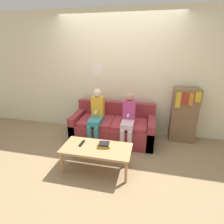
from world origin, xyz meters
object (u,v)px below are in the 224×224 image
object	(u,v)px
bookshelf	(184,115)
coffee_table	(97,150)
person_left	(96,114)
tv_remote	(82,143)
person_right	(128,118)
couch	(113,127)

from	to	relation	value
bookshelf	coffee_table	bearing A→B (deg)	-138.41
coffee_table	person_left	distance (m)	0.92
coffee_table	tv_remote	xyz separation A→B (m)	(-0.26, 0.05, 0.05)
coffee_table	person_right	world-z (taller)	person_right
person_left	tv_remote	size ratio (longest dim) A/B	6.45
tv_remote	bookshelf	size ratio (longest dim) A/B	0.15
person_right	bookshelf	bearing A→B (deg)	23.04
person_right	bookshelf	world-z (taller)	bookshelf
bookshelf	tv_remote	bearing A→B (deg)	-144.18
person_left	bookshelf	size ratio (longest dim) A/B	0.98
person_left	tv_remote	distance (m)	0.82
coffee_table	bookshelf	distance (m)	1.97
person_right	bookshelf	xyz separation A→B (m)	(1.08, 0.46, -0.01)
coffee_table	person_right	bearing A→B (deg)	65.47
person_left	tv_remote	world-z (taller)	person_left
person_left	bookshelf	world-z (taller)	bookshelf
couch	person_left	bearing A→B (deg)	-150.90
couch	person_right	xyz separation A→B (m)	(0.33, -0.18, 0.32)
couch	coffee_table	world-z (taller)	couch
person_right	tv_remote	bearing A→B (deg)	-129.39
coffee_table	bookshelf	world-z (taller)	bookshelf
tv_remote	bookshelf	distance (m)	2.14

